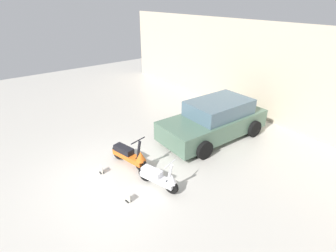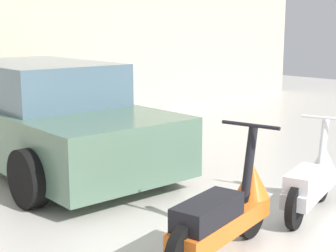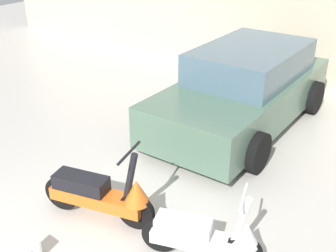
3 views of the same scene
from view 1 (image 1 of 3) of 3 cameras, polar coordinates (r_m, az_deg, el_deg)
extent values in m
plane|color=beige|center=(8.49, -12.74, -10.88)|extent=(28.00, 28.00, 0.00)
cube|color=beige|center=(12.29, 20.08, 10.89)|extent=(19.60, 0.12, 4.16)
cylinder|color=black|center=(8.48, -5.95, -8.27)|extent=(0.50, 0.19, 0.50)
cylinder|color=black|center=(9.18, -10.83, -5.66)|extent=(0.50, 0.19, 0.50)
cube|color=orange|center=(8.79, -8.52, -6.58)|extent=(1.33, 0.58, 0.17)
cube|color=black|center=(8.84, -9.63, -5.04)|extent=(0.77, 0.44, 0.19)
cylinder|color=black|center=(8.24, -6.40, -5.27)|extent=(0.24, 0.13, 0.70)
cylinder|color=black|center=(8.06, -6.53, -3.15)|extent=(0.16, 0.57, 0.03)
cone|color=orange|center=(8.29, -5.96, -6.56)|extent=(0.40, 0.40, 0.32)
cylinder|color=black|center=(7.61, 0.74, -13.04)|extent=(0.44, 0.20, 0.44)
cylinder|color=black|center=(8.08, -5.06, -10.43)|extent=(0.44, 0.20, 0.44)
cube|color=silver|center=(7.80, -2.27, -11.39)|extent=(1.18, 0.59, 0.15)
cube|color=white|center=(7.80, -3.52, -9.89)|extent=(0.69, 0.43, 0.17)
cylinder|color=white|center=(7.36, 0.42, -10.23)|extent=(0.22, 0.13, 0.63)
cylinder|color=white|center=(7.17, 0.43, -8.24)|extent=(0.18, 0.50, 0.03)
cone|color=silver|center=(7.43, 0.86, -11.45)|extent=(0.37, 0.37, 0.29)
cube|color=#51705B|center=(10.41, 9.76, 0.38)|extent=(1.91, 4.40, 0.73)
cube|color=slate|center=(10.33, 11.05, 3.99)|extent=(1.65, 2.48, 0.57)
cylinder|color=black|center=(9.08, 7.85, -5.16)|extent=(0.24, 0.67, 0.66)
cylinder|color=black|center=(10.32, 0.66, -0.78)|extent=(0.24, 0.67, 0.66)
cylinder|color=black|center=(10.94, 18.17, -0.54)|extent=(0.24, 0.67, 0.66)
cylinder|color=black|center=(11.99, 11.05, 2.75)|extent=(0.24, 0.67, 0.66)
cube|color=black|center=(8.74, -14.23, -9.79)|extent=(0.17, 0.13, 0.01)
cube|color=silver|center=(8.67, -14.32, -9.13)|extent=(0.20, 0.05, 0.26)
cube|color=black|center=(7.57, -8.65, -15.81)|extent=(0.17, 0.14, 0.01)
cube|color=silver|center=(7.49, -8.71, -15.10)|extent=(0.20, 0.05, 0.26)
camera|label=2|loc=(10.17, -32.35, 4.70)|focal=55.00mm
camera|label=3|loc=(3.59, -30.50, -1.47)|focal=45.00mm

